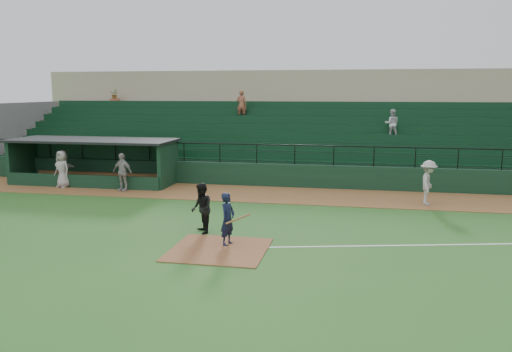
# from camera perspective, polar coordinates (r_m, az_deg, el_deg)

# --- Properties ---
(ground) EXTENTS (90.00, 90.00, 0.00)m
(ground) POSITION_cam_1_polar(r_m,az_deg,el_deg) (17.43, -3.25, -7.18)
(ground) COLOR #24551B
(ground) RESTS_ON ground
(warning_track) EXTENTS (40.00, 4.00, 0.03)m
(warning_track) POSITION_cam_1_polar(r_m,az_deg,el_deg) (25.02, 1.35, -2.03)
(warning_track) COLOR brown
(warning_track) RESTS_ON ground
(home_plate_dirt) EXTENTS (3.00, 3.00, 0.03)m
(home_plate_dirt) POSITION_cam_1_polar(r_m,az_deg,el_deg) (16.50, -4.13, -8.10)
(home_plate_dirt) COLOR brown
(home_plate_dirt) RESTS_ON ground
(foul_line) EXTENTS (17.49, 4.44, 0.01)m
(foul_line) POSITION_cam_1_polar(r_m,az_deg,el_deg) (18.45, 22.82, -6.97)
(foul_line) COLOR white
(foul_line) RESTS_ON ground
(stadium_structure) EXTENTS (38.00, 13.08, 6.40)m
(stadium_structure) POSITION_cam_1_polar(r_m,az_deg,el_deg) (33.00, 3.91, 4.73)
(stadium_structure) COLOR black
(stadium_structure) RESTS_ON ground
(dugout) EXTENTS (8.90, 3.20, 2.42)m
(dugout) POSITION_cam_1_polar(r_m,az_deg,el_deg) (29.50, -17.09, 1.89)
(dugout) COLOR black
(dugout) RESTS_ON ground
(batter_at_plate) EXTENTS (1.08, 0.73, 1.73)m
(batter_at_plate) POSITION_cam_1_polar(r_m,az_deg,el_deg) (16.76, -3.14, -4.78)
(batter_at_plate) COLOR black
(batter_at_plate) RESTS_ON ground
(umpire) EXTENTS (1.01, 1.08, 1.78)m
(umpire) POSITION_cam_1_polar(r_m,az_deg,el_deg) (18.23, -6.03, -3.59)
(umpire) COLOR black
(umpire) RESTS_ON ground
(runner) EXTENTS (0.98, 1.39, 1.95)m
(runner) POSITION_cam_1_polar(r_m,az_deg,el_deg) (23.74, 18.49, -0.71)
(runner) COLOR #ADA8A2
(runner) RESTS_ON warning_track
(dugout_player_a) EXTENTS (1.19, 0.70, 1.90)m
(dugout_player_a) POSITION_cam_1_polar(r_m,az_deg,el_deg) (26.51, -14.55, 0.43)
(dugout_player_a) COLOR #A49E99
(dugout_player_a) RESTS_ON warning_track
(dugout_player_b) EXTENTS (1.08, 0.87, 1.91)m
(dugout_player_b) POSITION_cam_1_polar(r_m,az_deg,el_deg) (28.41, -20.61, 0.72)
(dugout_player_b) COLOR #A9A39E
(dugout_player_b) RESTS_ON warning_track
(dugout_player_c) EXTENTS (1.68, 1.43, 1.82)m
(dugout_player_c) POSITION_cam_1_polar(r_m,az_deg,el_deg) (29.61, -20.46, 0.97)
(dugout_player_c) COLOR #A5A09B
(dugout_player_c) RESTS_ON warning_track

